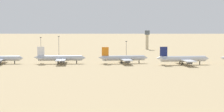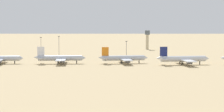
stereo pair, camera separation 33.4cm
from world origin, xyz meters
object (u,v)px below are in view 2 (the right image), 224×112
at_px(light_pole_west, 41,44).
at_px(light_pole_east, 126,47).
at_px(light_pole_mid, 59,44).
at_px(parked_jet_orange_4, 123,58).
at_px(parked_jet_white_3, 60,58).
at_px(control_tower, 147,38).
at_px(parked_jet_navy_5, 183,59).

distance_m(light_pole_west, light_pole_east, 91.30).
xyz_separation_m(light_pole_west, light_pole_mid, (22.56, -28.41, 1.09)).
relative_size(parked_jet_orange_4, light_pole_mid, 2.11).
bearing_deg(light_pole_mid, light_pole_east, -5.15).
bearing_deg(parked_jet_white_3, light_pole_east, 48.78).
bearing_deg(parked_jet_white_3, parked_jet_orange_4, -2.18).
relative_size(control_tower, light_pole_mid, 1.20).
xyz_separation_m(parked_jet_navy_5, control_tower, (-15.33, 155.19, 8.44)).
bearing_deg(light_pole_west, light_pole_mid, -51.54).
bearing_deg(light_pole_mid, parked_jet_white_3, -80.55).
bearing_deg(parked_jet_orange_4, control_tower, 70.22).
height_order(light_pole_mid, light_pole_east, light_pole_mid).
height_order(parked_jet_white_3, parked_jet_orange_4, parked_jet_white_3).
height_order(parked_jet_white_3, light_pole_east, light_pole_east).
height_order(parked_jet_orange_4, light_pole_east, light_pole_east).
distance_m(light_pole_mid, light_pole_east, 62.45).
xyz_separation_m(parked_jet_orange_4, light_pole_mid, (-58.90, 71.92, 5.99)).
bearing_deg(parked_jet_navy_5, control_tower, 85.87).
bearing_deg(parked_jet_orange_4, parked_jet_white_3, 173.92).
relative_size(light_pole_mid, light_pole_east, 1.32).
bearing_deg(light_pole_east, light_pole_west, 158.13).
bearing_deg(parked_jet_orange_4, light_pole_west, 119.77).
distance_m(parked_jet_white_3, parked_jet_orange_4, 46.56).
bearing_deg(light_pole_east, light_pole_mid, 174.85).
bearing_deg(control_tower, light_pole_west, -156.41).
xyz_separation_m(parked_jet_navy_5, light_pole_mid, (-101.56, 79.27, 5.72)).
relative_size(parked_jet_navy_5, light_pole_mid, 2.25).
relative_size(parked_jet_white_3, light_pole_mid, 2.18).
bearing_deg(parked_jet_navy_5, parked_jet_white_3, 167.19).
distance_m(parked_jet_white_3, parked_jet_navy_5, 89.27).
bearing_deg(light_pole_mid, control_tower, 41.36).
bearing_deg(light_pole_west, control_tower, 23.59).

